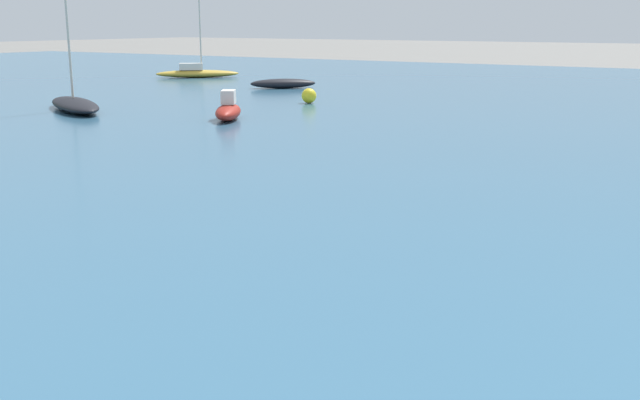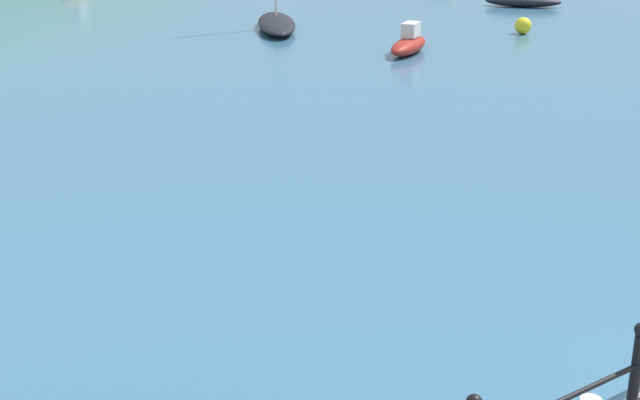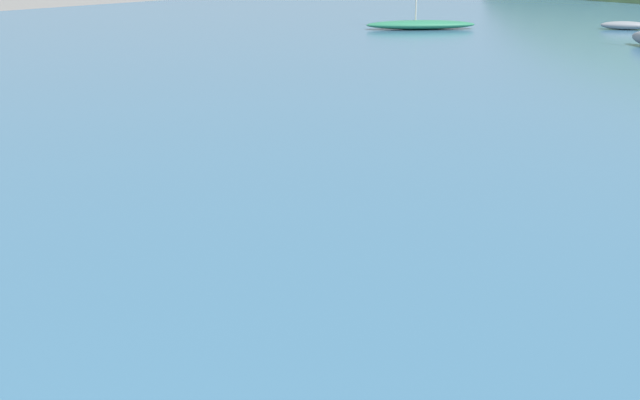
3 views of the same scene
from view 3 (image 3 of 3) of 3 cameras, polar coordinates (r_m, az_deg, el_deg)
boat_far_left at (r=35.97m, az=7.68°, el=13.15°), size 4.55×4.49×6.03m
boat_nearest_quay at (r=38.16m, az=22.22°, el=12.21°), size 2.23×1.51×0.38m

